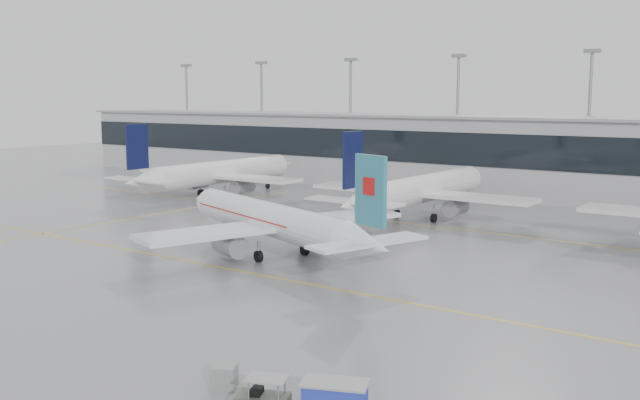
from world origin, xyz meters
The scene contains 13 objects.
ground centered at (0.00, 0.00, 0.00)m, with size 320.00×320.00×0.00m, color gray.
taxi_line_main centered at (0.00, 0.00, 0.01)m, with size 120.00×0.25×0.01m, color gold.
taxi_line_north centered at (0.00, 30.00, 0.01)m, with size 120.00×0.25×0.01m, color gold.
taxi_line_cross centered at (-30.00, 15.00, 0.01)m, with size 0.25×60.00×0.01m, color gold.
terminal centered at (0.00, 62.00, 6.00)m, with size 180.00×15.00×12.00m, color #9E9EA2.
terminal_glass centered at (0.00, 54.45, 7.50)m, with size 180.00×0.20×5.00m, color black.
terminal_roof centered at (0.00, 62.00, 12.20)m, with size 182.00×16.00×0.40m, color gray.
light_masts centered at (0.00, 68.00, 13.34)m, with size 156.40×1.00×22.60m.
air_canada_jet centered at (-1.36, 6.46, 3.43)m, with size 34.15×27.58×10.86m.
parked_jet_b centered at (-35.00, 33.69, 3.71)m, with size 29.64×36.96×11.72m.
parked_jet_c centered at (0.00, 33.69, 3.71)m, with size 29.64×36.96×11.72m.
baggage_cart centered at (23.45, -19.52, 1.15)m, with size 3.60×2.83×1.97m.
gse_unit centered at (16.49, -19.76, 0.64)m, with size 1.27×1.18×1.27m, color gray.
Camera 1 is at (41.64, -46.14, 15.39)m, focal length 40.00 mm.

